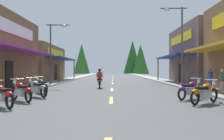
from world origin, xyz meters
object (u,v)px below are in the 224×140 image
at_px(motorcycle_parked_left_2, 37,88).
at_px(motorcycle_parked_left_1, 21,91).
at_px(motorcycle_parked_right_2, 204,92).
at_px(pedestrian_by_shop, 222,79).
at_px(motorcycle_parked_left_0, 1,95).
at_px(motorcycle_parked_right_3, 190,89).
at_px(rider_cruising_lead, 100,80).
at_px(motorcycle_parked_left_3, 42,85).
at_px(pedestrian_browsing, 210,78).
at_px(streetlamp_left, 54,45).
at_px(streetlamp_right, 178,35).

bearing_deg(motorcycle_parked_left_2, motorcycle_parked_left_1, 126.41).
relative_size(motorcycle_parked_right_2, pedestrian_by_shop, 1.15).
height_order(motorcycle_parked_right_2, motorcycle_parked_left_0, same).
relative_size(motorcycle_parked_right_3, rider_cruising_lead, 0.81).
relative_size(motorcycle_parked_left_3, rider_cruising_lead, 0.84).
bearing_deg(pedestrian_browsing, pedestrian_by_shop, 67.28).
bearing_deg(streetlamp_left, rider_cruising_lead, -31.39).
bearing_deg(motorcycle_parked_right_3, motorcycle_parked_left_2, 135.64).
relative_size(motorcycle_parked_left_3, pedestrian_by_shop, 1.17).
distance_m(motorcycle_parked_left_1, pedestrian_by_shop, 11.20).
height_order(streetlamp_right, motorcycle_parked_left_2, streetlamp_right).
relative_size(streetlamp_right, motorcycle_parked_left_2, 4.04).
height_order(motorcycle_parked_right_2, pedestrian_by_shop, pedestrian_by_shop).
bearing_deg(rider_cruising_lead, motorcycle_parked_left_2, 148.18).
bearing_deg(motorcycle_parked_left_3, motorcycle_parked_right_2, -151.24).
bearing_deg(motorcycle_parked_left_1, motorcycle_parked_right_2, -141.07).
height_order(motorcycle_parked_left_0, rider_cruising_lead, rider_cruising_lead).
distance_m(motorcycle_parked_left_3, pedestrian_browsing, 11.63).
bearing_deg(pedestrian_browsing, streetlamp_left, -32.06).
bearing_deg(pedestrian_by_shop, motorcycle_parked_left_0, -159.50).
relative_size(streetlamp_left, rider_cruising_lead, 2.67).
bearing_deg(streetlamp_right, motorcycle_parked_left_2, -147.30).
relative_size(rider_cruising_lead, pedestrian_browsing, 1.38).
relative_size(motorcycle_parked_left_2, pedestrian_by_shop, 1.06).
xyz_separation_m(motorcycle_parked_right_2, motorcycle_parked_right_3, (-0.10, 1.41, 0.00)).
xyz_separation_m(streetlamp_left, motorcycle_parked_left_0, (1.08, -11.38, -3.28)).
distance_m(motorcycle_parked_right_2, rider_cruising_lead, 9.32).
bearing_deg(motorcycle_parked_left_0, motorcycle_parked_left_1, -53.99).
bearing_deg(streetlamp_right, motorcycle_parked_left_3, -156.20).
bearing_deg(motorcycle_parked_left_2, rider_cruising_lead, -74.94).
height_order(motorcycle_parked_left_1, rider_cruising_lead, rider_cruising_lead).
relative_size(motorcycle_parked_left_2, pedestrian_browsing, 1.05).
bearing_deg(motorcycle_parked_left_2, streetlamp_right, -104.20).
bearing_deg(streetlamp_left, motorcycle_parked_left_0, -84.60).
bearing_deg(motorcycle_parked_left_0, motorcycle_parked_right_2, -133.69).
distance_m(motorcycle_parked_right_2, motorcycle_parked_left_1, 8.26).
height_order(streetlamp_right, motorcycle_parked_right_3, streetlamp_right).
distance_m(streetlamp_right, motorcycle_parked_left_2, 11.82).
distance_m(streetlamp_right, motorcycle_parked_left_1, 12.79).
height_order(motorcycle_parked_left_0, motorcycle_parked_left_3, same).
bearing_deg(motorcycle_parked_right_3, motorcycle_parked_right_2, -124.66).
bearing_deg(motorcycle_parked_left_2, motorcycle_parked_left_0, 127.58).
bearing_deg(motorcycle_parked_left_2, motorcycle_parked_left_3, -36.24).
relative_size(motorcycle_parked_left_3, pedestrian_browsing, 1.15).
distance_m(motorcycle_parked_left_2, pedestrian_by_shop, 10.73).
height_order(streetlamp_left, motorcycle_parked_right_3, streetlamp_left).
bearing_deg(motorcycle_parked_left_3, motorcycle_parked_left_1, 146.61).
distance_m(motorcycle_parked_left_1, pedestrian_browsing, 12.51).
height_order(pedestrian_by_shop, pedestrian_browsing, pedestrian_browsing).
bearing_deg(pedestrian_by_shop, rider_cruising_lead, 149.13).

